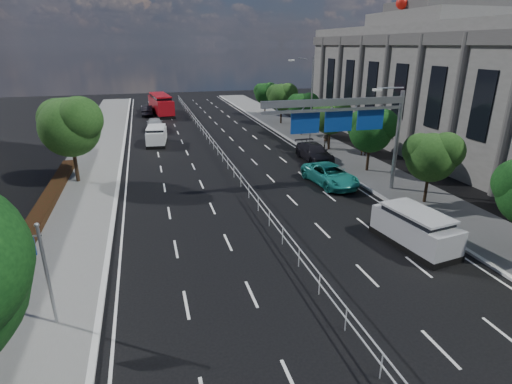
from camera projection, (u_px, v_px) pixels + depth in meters
name	position (u px, v px, depth m)	size (l,w,h in m)	color
ground	(311.00, 284.00, 17.95)	(160.00, 160.00, 0.00)	black
sidewalk_near	(29.00, 329.00, 15.03)	(5.00, 140.00, 0.14)	slate
kerb_near	(99.00, 317.00, 15.66)	(0.25, 140.00, 0.15)	silver
kerb_far	(476.00, 256.00, 20.19)	(0.25, 140.00, 0.15)	silver
median_fence	(219.00, 152.00, 38.10)	(0.05, 85.00, 1.02)	silver
hedge_near	(12.00, 263.00, 19.00)	(1.00, 36.00, 0.44)	black
toilet_sign	(30.00, 260.00, 14.17)	(1.62, 0.18, 4.34)	gray
overhead_gantry	(350.00, 116.00, 26.78)	(10.24, 0.38, 7.45)	gray
streetlight_far	(309.00, 94.00, 42.28)	(2.78, 2.40, 9.00)	gray
civic_hall	(442.00, 84.00, 41.62)	(14.40, 36.00, 14.35)	slate
near_tree_back	(70.00, 124.00, 29.59)	(4.84, 4.51, 6.69)	black
far_tree_c	(432.00, 155.00, 25.89)	(3.52, 3.28, 4.94)	black
far_tree_d	(372.00, 129.00, 32.58)	(3.85, 3.59, 5.34)	black
far_tree_e	(331.00, 116.00, 39.40)	(3.63, 3.38, 5.13)	black
far_tree_f	(303.00, 106.00, 46.20)	(3.52, 3.28, 5.02)	black
far_tree_g	(282.00, 96.00, 52.89)	(3.96, 3.69, 5.45)	black
far_tree_h	(265.00, 92.00, 59.78)	(3.41, 3.18, 4.91)	black
white_minivan	(157.00, 136.00, 42.83)	(2.45, 4.69, 1.95)	black
red_bus	(161.00, 104.00, 61.41)	(3.54, 10.31, 3.02)	black
near_car_silver	(155.00, 124.00, 50.10)	(1.95, 4.85, 1.65)	#AFB2B7
near_car_dark	(147.00, 110.00, 60.69)	(1.60, 4.58, 1.51)	black
silver_minivan	(415.00, 229.00, 21.10)	(2.68, 5.04, 2.00)	black
parked_car_teal	(330.00, 175.00, 30.57)	(2.54, 5.50, 1.53)	#1D837A
parked_car_dark	(314.00, 152.00, 36.94)	(2.17, 5.34, 1.55)	black
pedestrian_a	(364.00, 145.00, 38.11)	(0.72, 0.47, 1.97)	gray
pedestrian_b	(326.00, 138.00, 40.89)	(0.96, 0.75, 1.97)	gray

